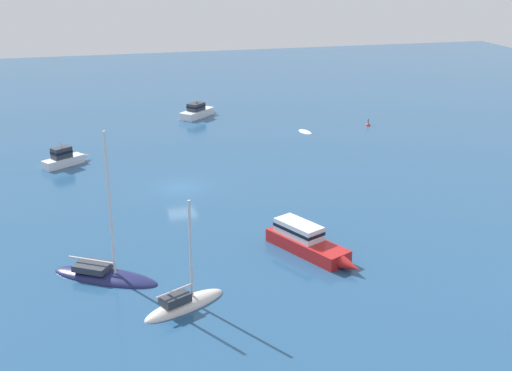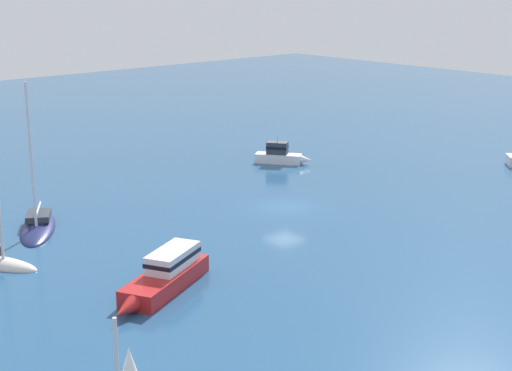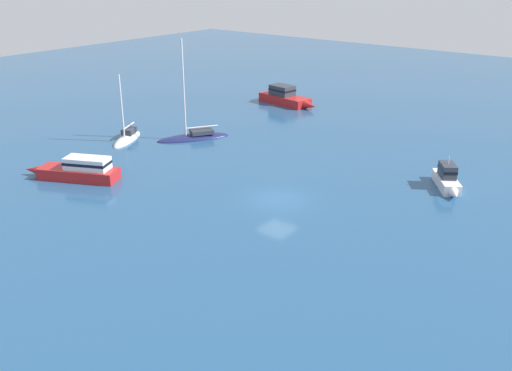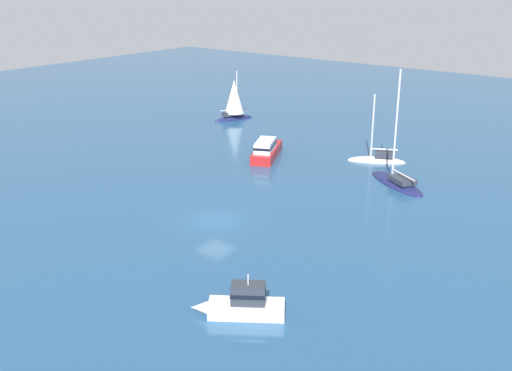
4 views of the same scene
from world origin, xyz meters
name	(u,v)px [view 4 (image 4 of 4)]	position (x,y,z in m)	size (l,w,h in m)	color
ground_plane	(215,219)	(0.00, 0.00, 0.00)	(160.00, 160.00, 0.00)	navy
powerboat	(243,304)	(-10.15, 9.16, 0.73)	(4.79, 3.79, 2.50)	white
ketch	(234,102)	(19.78, -25.83, 2.24)	(3.09, 5.44, 6.64)	#191E4C
yacht	(377,160)	(-2.78, -20.72, 0.14)	(5.72, 3.96, 7.17)	silver
sailboat	(397,182)	(-7.26, -15.78, 0.16)	(7.46, 5.78, 10.37)	#191E4C
launch	(267,149)	(6.71, -15.34, 0.81)	(4.91, 8.02, 1.95)	#B21E1E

